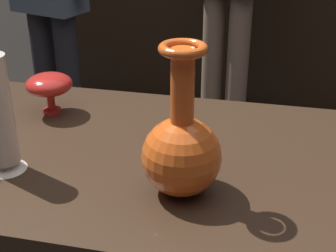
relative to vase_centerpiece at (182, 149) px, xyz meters
The scene contains 3 objects.
back_display_shelf 2.36m from the vase_centerpiece, 91.94° to the left, with size 2.60×0.40×0.99m.
vase_centerpiece is the anchor object (origin of this frame).
vase_left_accent 0.47m from the vase_centerpiece, 144.73° to the left, with size 0.11×0.11×0.10m.
Camera 1 is at (0.23, -0.88, 1.31)m, focal length 52.46 mm.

